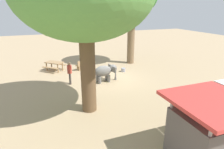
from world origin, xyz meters
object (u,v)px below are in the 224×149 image
(picnic_table_near, at_px, (54,64))
(wooden_bench, at_px, (83,64))
(market_stall_red, at_px, (207,137))
(feed_bucket, at_px, (123,70))
(person_handler, at_px, (70,71))
(elephant, at_px, (105,71))

(picnic_table_near, bearing_deg, wooden_bench, -147.87)
(market_stall_red, xyz_separation_m, feed_bucket, (-1.65, -10.50, -0.98))
(person_handler, relative_size, market_stall_red, 0.64)
(market_stall_red, height_order, feed_bucket, market_stall_red)
(wooden_bench, bearing_deg, elephant, -103.79)
(market_stall_red, relative_size, feed_bucket, 7.00)
(elephant, xyz_separation_m, person_handler, (2.52, -0.44, 0.15))
(elephant, relative_size, picnic_table_near, 0.86)
(wooden_bench, height_order, market_stall_red, market_stall_red)
(feed_bucket, bearing_deg, person_handler, 14.82)
(elephant, relative_size, person_handler, 1.12)
(person_handler, distance_m, wooden_bench, 3.59)
(feed_bucket, bearing_deg, market_stall_red, 81.06)
(person_handler, xyz_separation_m, picnic_table_near, (0.77, -3.63, -0.36))
(person_handler, height_order, picnic_table_near, person_handler)
(feed_bucket, bearing_deg, elephant, 37.55)
(elephant, distance_m, person_handler, 2.57)
(picnic_table_near, height_order, market_stall_red, market_stall_red)
(feed_bucket, bearing_deg, wooden_bench, -31.79)
(person_handler, bearing_deg, elephant, 1.21)
(elephant, relative_size, wooden_bench, 1.27)
(person_handler, relative_size, feed_bucket, 4.50)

